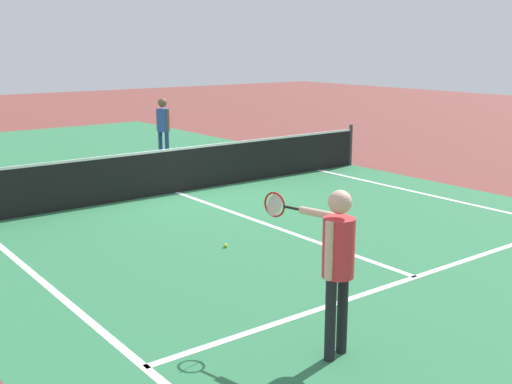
# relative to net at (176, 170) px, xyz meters

# --- Properties ---
(ground_plane) EXTENTS (60.00, 60.00, 0.00)m
(ground_plane) POSITION_rel_net_xyz_m (0.00, 0.00, -0.49)
(ground_plane) COLOR brown
(court_surface_inbounds) EXTENTS (10.62, 24.40, 0.00)m
(court_surface_inbounds) POSITION_rel_net_xyz_m (0.00, 0.00, -0.49)
(court_surface_inbounds) COLOR #2D7247
(court_surface_inbounds) RESTS_ON ground_plane
(line_sideline_left) EXTENTS (0.10, 11.89, 0.01)m
(line_sideline_left) POSITION_rel_net_xyz_m (-4.11, -5.95, -0.49)
(line_sideline_left) COLOR white
(line_sideline_left) RESTS_ON ground_plane
(line_service_near) EXTENTS (8.22, 0.10, 0.01)m
(line_service_near) POSITION_rel_net_xyz_m (0.00, -6.40, -0.49)
(line_service_near) COLOR white
(line_service_near) RESTS_ON ground_plane
(line_center_service) EXTENTS (0.10, 6.40, 0.01)m
(line_center_service) POSITION_rel_net_xyz_m (0.00, -3.20, -0.49)
(line_center_service) COLOR white
(line_center_service) RESTS_ON ground_plane
(net) EXTENTS (10.55, 0.09, 1.07)m
(net) POSITION_rel_net_xyz_m (0.00, 0.00, 0.00)
(net) COLOR #33383D
(net) RESTS_ON ground_plane
(player_near) EXTENTS (0.41, 1.25, 1.73)m
(player_near) POSITION_rel_net_xyz_m (-2.45, -7.33, 0.59)
(player_near) COLOR black
(player_near) RESTS_ON ground_plane
(player_far) EXTENTS (0.32, 0.40, 1.73)m
(player_far) POSITION_rel_net_xyz_m (1.48, 3.16, 0.57)
(player_far) COLOR navy
(player_far) RESTS_ON ground_plane
(tennis_ball_mid_court) EXTENTS (0.07, 0.07, 0.07)m
(tennis_ball_mid_court) POSITION_rel_net_xyz_m (-1.32, -3.76, -0.46)
(tennis_ball_mid_court) COLOR #CCE033
(tennis_ball_mid_court) RESTS_ON ground_plane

